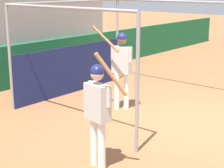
% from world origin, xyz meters
% --- Properties ---
extents(ground_plane, '(60.00, 60.00, 0.00)m').
position_xyz_m(ground_plane, '(0.00, 0.00, 0.00)').
color(ground_plane, '#935B38').
extents(outfield_wall, '(24.00, 0.12, 1.29)m').
position_xyz_m(outfield_wall, '(0.00, 5.63, 0.65)').
color(outfield_wall, '#196038').
rests_on(outfield_wall, ground).
extents(batting_cage, '(4.16, 3.87, 2.60)m').
position_xyz_m(batting_cage, '(-0.07, 3.34, 1.13)').
color(batting_cage, gray).
rests_on(batting_cage, ground).
extents(player_batter, '(0.58, 0.88, 2.07)m').
position_xyz_m(player_batter, '(-0.33, 1.93, 1.18)').
color(player_batter, white).
rests_on(player_batter, ground).
extents(player_waiting, '(0.47, 0.80, 2.04)m').
position_xyz_m(player_waiting, '(-3.02, 0.27, 1.08)').
color(player_waiting, white).
rests_on(player_waiting, ground).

